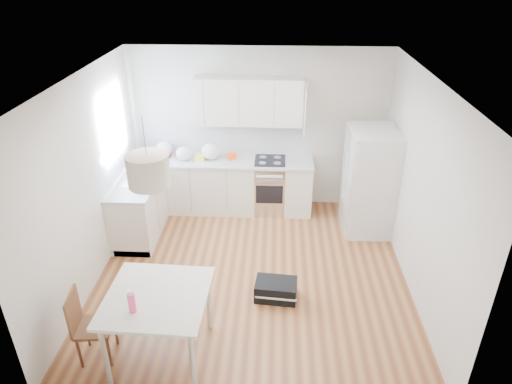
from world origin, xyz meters
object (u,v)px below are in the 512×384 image
refrigerator (370,181)px  dining_table (157,302)px  dining_chair (94,326)px  gym_bag (276,290)px

refrigerator → dining_table: 3.84m
refrigerator → dining_chair: refrigerator is taller
refrigerator → gym_bag: refrigerator is taller
refrigerator → dining_chair: 4.40m
dining_table → dining_chair: dining_chair is taller
dining_table → refrigerator: bearing=48.3°
refrigerator → dining_table: refrigerator is taller
refrigerator → gym_bag: 2.38m
dining_chair → gym_bag: bearing=22.5°
dining_chair → gym_bag: dining_chair is taller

